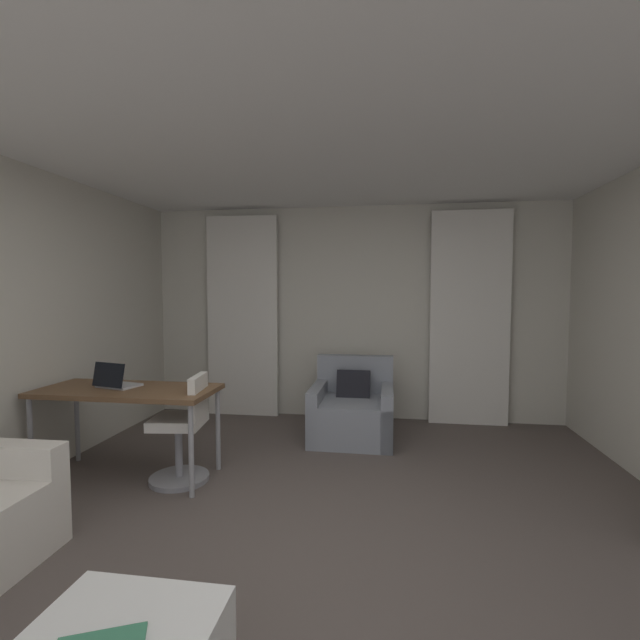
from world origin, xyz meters
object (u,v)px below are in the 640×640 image
Objects in this scene: desk at (127,395)px; desk_chair at (183,434)px; armchair at (353,412)px; laptop at (116,382)px.

desk_chair reaches higher than desk.
armchair is 2.24m from desk.
laptop is at bearing 171.02° from desk.
desk_chair is (-1.29, -1.30, 0.11)m from armchair.
desk is 3.94× the size of laptop.
laptop is at bearing 178.08° from desk_chair.
armchair is 2.36× the size of laptop.
armchair is 2.34m from laptop.
desk_chair reaches higher than armchair.
laptop reaches higher than desk.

